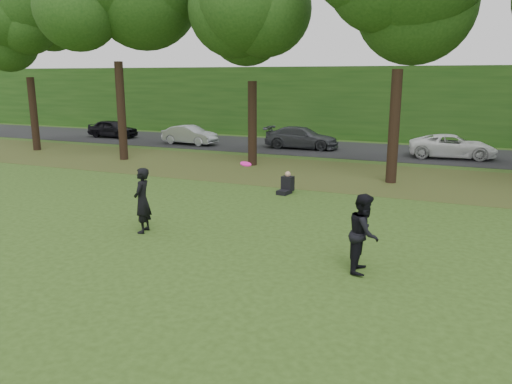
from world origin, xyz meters
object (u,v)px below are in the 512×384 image
player_left (142,200)px  player_right (364,233)px  frisbee (246,164)px  seated_person (287,185)px

player_left → player_right: player_left is taller
player_right → frisbee: 3.23m
player_left → seated_person: size_ratio=2.24×
seated_person → player_left: bearing=-100.5°
player_left → seated_person: bearing=147.3°
player_left → player_right: 6.35m
player_left → frisbee: 3.69m
player_right → seated_person: player_right is taller
frisbee → seated_person: (-1.28, 6.63, -1.97)m
player_right → frisbee: frisbee is taller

